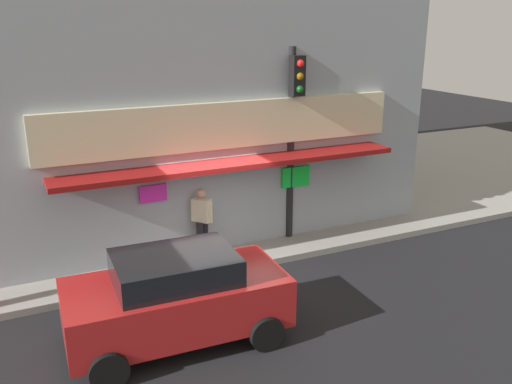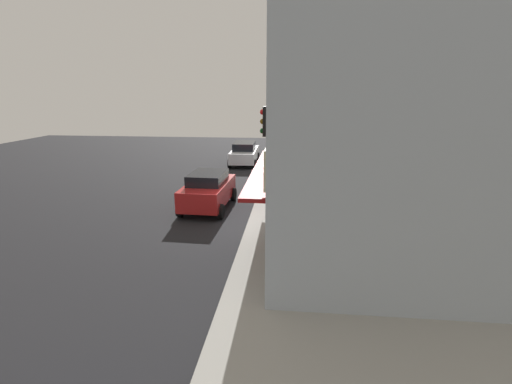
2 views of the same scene
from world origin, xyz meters
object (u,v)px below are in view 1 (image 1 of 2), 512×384
at_px(pedestrian, 202,219).
at_px(traffic_light, 293,119).
at_px(potted_plant_by_doorway, 321,204).
at_px(potted_plant_by_window, 275,203).
at_px(trash_can, 348,195).
at_px(parked_car_red, 176,297).

bearing_deg(pedestrian, traffic_light, 2.79).
relative_size(pedestrian, potted_plant_by_doorway, 1.87).
distance_m(traffic_light, potted_plant_by_window, 2.86).
relative_size(pedestrian, potted_plant_by_window, 1.80).
xyz_separation_m(trash_can, parked_car_red, (-6.64, -4.32, 0.25)).
bearing_deg(potted_plant_by_doorway, trash_can, 22.27).
xyz_separation_m(trash_can, potted_plant_by_window, (-2.39, 0.07, 0.08)).
distance_m(trash_can, pedestrian, 5.23).
height_order(potted_plant_by_doorway, potted_plant_by_window, potted_plant_by_window).
height_order(potted_plant_by_window, parked_car_red, parked_car_red).
distance_m(traffic_light, pedestrian, 3.31).
relative_size(traffic_light, potted_plant_by_doorway, 5.37).
bearing_deg(parked_car_red, potted_plant_by_doorway, 35.18).
height_order(pedestrian, potted_plant_by_doorway, pedestrian).
height_order(traffic_light, pedestrian, traffic_light).
relative_size(pedestrian, parked_car_red, 0.43).
xyz_separation_m(pedestrian, parked_car_red, (-1.59, -3.03, -0.22)).
distance_m(trash_can, parked_car_red, 7.92).
height_order(traffic_light, trash_can, traffic_light).
xyz_separation_m(potted_plant_by_window, parked_car_red, (-4.24, -4.38, 0.17)).
height_order(trash_can, parked_car_red, parked_car_red).
distance_m(potted_plant_by_doorway, parked_car_red, 6.63).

